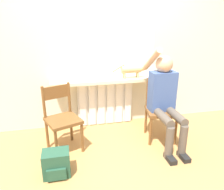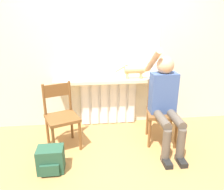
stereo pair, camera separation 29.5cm
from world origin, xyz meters
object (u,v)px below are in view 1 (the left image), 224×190
at_px(person, 165,97).
at_px(backpack, 56,164).
at_px(chair_right, 161,109).
at_px(cat, 133,69).
at_px(chair_left, 62,118).

bearing_deg(person, backpack, -164.13).
relative_size(chair_right, backpack, 2.95).
height_order(chair_right, cat, cat).
relative_size(cat, backpack, 1.83).
bearing_deg(cat, backpack, -139.21).
bearing_deg(cat, chair_left, -155.85).
bearing_deg(person, chair_right, 86.64).
bearing_deg(cat, person, -67.66).
relative_size(chair_left, cat, 1.61).
height_order(chair_left, person, person).
relative_size(chair_right, cat, 1.61).
bearing_deg(chair_left, backpack, -120.36).
bearing_deg(chair_right, backpack, -149.44).
distance_m(person, backpack, 1.58).
xyz_separation_m(chair_left, person, (1.35, -0.12, 0.22)).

